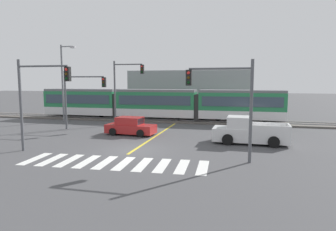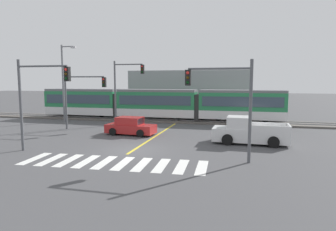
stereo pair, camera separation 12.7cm
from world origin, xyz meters
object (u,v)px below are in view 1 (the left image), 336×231
(traffic_light_near_left, at_px, (37,91))
(traffic_light_far_left, at_px, (124,83))
(sedan_crossing, at_px, (131,127))
(street_lamp_west, at_px, (64,79))
(traffic_light_mid_left, at_px, (80,91))
(pickup_truck, at_px, (249,132))
(light_rail_tram, at_px, (157,103))
(traffic_light_near_right, at_px, (228,95))

(traffic_light_near_left, height_order, traffic_light_far_left, traffic_light_far_left)
(sedan_crossing, relative_size, traffic_light_near_left, 0.73)
(traffic_light_near_left, distance_m, street_lamp_west, 14.82)
(traffic_light_far_left, bearing_deg, traffic_light_mid_left, -130.50)
(sedan_crossing, bearing_deg, traffic_light_mid_left, 165.94)
(sedan_crossing, xyz_separation_m, pickup_truck, (9.73, -1.40, 0.14))
(light_rail_tram, distance_m, traffic_light_mid_left, 9.66)
(traffic_light_near_left, bearing_deg, sedan_crossing, 64.03)
(street_lamp_west, bearing_deg, traffic_light_near_right, -34.59)
(traffic_light_mid_left, xyz_separation_m, street_lamp_west, (-4.60, 4.61, 1.16))
(sedan_crossing, xyz_separation_m, traffic_light_near_right, (8.39, -6.77, 3.09))
(traffic_light_mid_left, relative_size, street_lamp_west, 0.65)
(pickup_truck, xyz_separation_m, traffic_light_mid_left, (-15.25, 2.78, 2.79))
(traffic_light_mid_left, bearing_deg, street_lamp_west, 134.93)
(traffic_light_near_right, bearing_deg, traffic_light_near_left, -177.66)
(light_rail_tram, height_order, pickup_truck, light_rail_tram)
(traffic_light_near_right, bearing_deg, traffic_light_far_left, 133.10)
(traffic_light_near_left, xyz_separation_m, traffic_light_near_right, (11.92, 0.49, -0.14))
(street_lamp_west, bearing_deg, traffic_light_far_left, -8.27)
(traffic_light_far_left, distance_m, traffic_light_mid_left, 4.67)
(traffic_light_mid_left, distance_m, traffic_light_near_right, 16.12)
(light_rail_tram, height_order, traffic_light_mid_left, traffic_light_mid_left)
(street_lamp_west, bearing_deg, traffic_light_near_left, -63.58)
(traffic_light_mid_left, distance_m, street_lamp_west, 6.62)
(traffic_light_far_left, bearing_deg, traffic_light_near_left, -94.76)
(pickup_truck, xyz_separation_m, traffic_light_near_left, (-13.27, -5.86, 3.09))
(traffic_light_near_left, xyz_separation_m, traffic_light_far_left, (1.01, 12.15, 0.40))
(light_rail_tram, distance_m, sedan_crossing, 9.45)
(traffic_light_near_left, bearing_deg, traffic_light_far_left, 85.24)
(street_lamp_west, bearing_deg, traffic_light_mid_left, -45.07)
(sedan_crossing, height_order, pickup_truck, pickup_truck)
(sedan_crossing, bearing_deg, traffic_light_near_right, -38.91)
(pickup_truck, bearing_deg, traffic_light_mid_left, 169.66)
(traffic_light_near_left, xyz_separation_m, traffic_light_mid_left, (-1.98, 8.64, -0.30))
(traffic_light_near_left, bearing_deg, street_lamp_west, 116.42)
(sedan_crossing, xyz_separation_m, traffic_light_near_left, (-3.54, -7.26, 3.23))
(traffic_light_mid_left, bearing_deg, pickup_truck, -10.34)
(traffic_light_far_left, bearing_deg, traffic_light_near_right, -46.90)
(traffic_light_near_left, bearing_deg, light_rail_tram, 78.95)
(traffic_light_mid_left, bearing_deg, traffic_light_near_left, -77.07)
(traffic_light_near_right, bearing_deg, pickup_truck, 75.90)
(pickup_truck, relative_size, traffic_light_far_left, 0.83)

